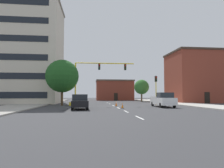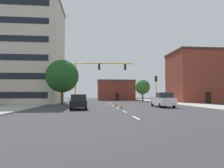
% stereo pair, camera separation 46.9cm
% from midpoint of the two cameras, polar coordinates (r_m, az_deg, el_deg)
% --- Properties ---
extents(ground_plane, '(160.00, 160.00, 0.00)m').
position_cam_midpoint_polar(ground_plane, '(28.89, 0.51, -6.43)').
color(ground_plane, '#38383A').
extents(sidewalk_left, '(6.00, 56.00, 0.14)m').
position_cam_midpoint_polar(sidewalk_left, '(38.01, -21.67, -5.30)').
color(sidewalk_left, '#9E998E').
rests_on(sidewalk_left, ground_plane).
extents(sidewalk_right, '(6.00, 56.00, 0.14)m').
position_cam_midpoint_polar(sidewalk_right, '(40.37, 18.46, -5.22)').
color(sidewalk_right, '#B2ADA3').
rests_on(sidewalk_right, ground_plane).
extents(lane_stripe_seg_0, '(0.16, 2.40, 0.01)m').
position_cam_midpoint_polar(lane_stripe_seg_0, '(15.13, 6.92, -9.47)').
color(lane_stripe_seg_0, silver).
rests_on(lane_stripe_seg_0, ground_plane).
extents(lane_stripe_seg_1, '(0.16, 2.40, 0.01)m').
position_cam_midpoint_polar(lane_stripe_seg_1, '(20.50, 3.36, -7.80)').
color(lane_stripe_seg_1, silver).
rests_on(lane_stripe_seg_1, ground_plane).
extents(lane_stripe_seg_2, '(0.16, 2.40, 0.01)m').
position_cam_midpoint_polar(lane_stripe_seg_2, '(25.92, 1.30, -6.81)').
color(lane_stripe_seg_2, silver).
rests_on(lane_stripe_seg_2, ground_plane).
extents(lane_stripe_seg_3, '(0.16, 2.40, 0.01)m').
position_cam_midpoint_polar(lane_stripe_seg_3, '(31.37, -0.04, -6.16)').
color(lane_stripe_seg_3, silver).
rests_on(lane_stripe_seg_3, ground_plane).
extents(lane_stripe_seg_4, '(0.16, 2.40, 0.01)m').
position_cam_midpoint_polar(lane_stripe_seg_4, '(36.84, -0.98, -5.70)').
color(lane_stripe_seg_4, silver).
rests_on(lane_stripe_seg_4, ground_plane).
extents(lane_stripe_seg_5, '(0.16, 2.40, 0.01)m').
position_cam_midpoint_polar(lane_stripe_seg_5, '(42.31, -1.68, -5.36)').
color(lane_stripe_seg_5, silver).
rests_on(lane_stripe_seg_5, ground_plane).
extents(building_tall_left, '(14.46, 11.32, 19.88)m').
position_cam_midpoint_polar(building_tall_left, '(43.90, -24.05, 8.04)').
color(building_tall_left, beige).
rests_on(building_tall_left, ground_plane).
extents(building_brick_center, '(11.29, 7.79, 6.14)m').
position_cam_midpoint_polar(building_brick_center, '(61.97, 0.44, -1.78)').
color(building_brick_center, brown).
rests_on(building_brick_center, ground_plane).
extents(building_row_right, '(10.43, 9.79, 11.10)m').
position_cam_midpoint_polar(building_row_right, '(47.72, 22.07, 1.80)').
color(building_row_right, brown).
rests_on(building_row_right, ground_plane).
extents(traffic_signal_gantry, '(10.27, 1.20, 6.83)m').
position_cam_midpoint_polar(traffic_signal_gantry, '(31.96, -8.33, -1.92)').
color(traffic_signal_gantry, yellow).
rests_on(traffic_signal_gantry, ground_plane).
extents(traffic_light_pole_right, '(0.32, 0.47, 4.80)m').
position_cam_midpoint_polar(traffic_light_pole_right, '(33.87, 12.02, 0.10)').
color(traffic_light_pole_right, yellow).
rests_on(traffic_light_pole_right, ground_plane).
extents(tree_right_far, '(3.69, 3.69, 5.49)m').
position_cam_midpoint_polar(tree_right_far, '(50.75, 8.16, -0.85)').
color(tree_right_far, brown).
rests_on(tree_right_far, ground_plane).
extents(tree_left_near, '(5.18, 5.18, 7.23)m').
position_cam_midpoint_polar(tree_left_near, '(32.66, -14.38, 2.19)').
color(tree_left_near, '#4C3823').
rests_on(tree_left_near, ground_plane).
extents(pickup_truck_white, '(2.10, 5.44, 1.99)m').
position_cam_midpoint_polar(pickup_truck_white, '(28.62, 13.82, -4.42)').
color(pickup_truck_white, white).
rests_on(pickup_truck_white, ground_plane).
extents(sedan_black_near_left, '(2.07, 4.58, 1.74)m').
position_cam_midpoint_polar(sedan_black_near_left, '(23.72, -9.71, -4.98)').
color(sedan_black_near_left, black).
rests_on(sedan_black_near_left, ground_plane).
extents(traffic_cone_roadside_a, '(0.36, 0.36, 0.72)m').
position_cam_midpoint_polar(traffic_cone_roadside_a, '(25.24, 2.45, -6.12)').
color(traffic_cone_roadside_a, black).
rests_on(traffic_cone_roadside_a, ground_plane).
extents(traffic_cone_roadside_b, '(0.36, 0.36, 0.78)m').
position_cam_midpoint_polar(traffic_cone_roadside_b, '(29.70, 0.73, -5.61)').
color(traffic_cone_roadside_b, black).
rests_on(traffic_cone_roadside_b, ground_plane).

